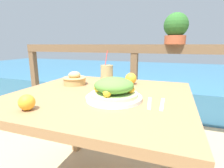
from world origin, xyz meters
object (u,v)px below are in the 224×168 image
object	(u,v)px
salad_plate	(114,90)
bread_basket	(75,79)
potted_plant	(176,28)
drink_glass	(107,75)

from	to	relation	value
salad_plate	bread_basket	bearing A→B (deg)	147.65
bread_basket	potted_plant	size ratio (longest dim) A/B	0.57
drink_glass	bread_basket	size ratio (longest dim) A/B	1.46
bread_basket	drink_glass	bearing A→B (deg)	10.66
potted_plant	bread_basket	bearing A→B (deg)	-130.84
bread_basket	salad_plate	bearing A→B (deg)	-32.35
salad_plate	bread_basket	world-z (taller)	salad_plate
salad_plate	bread_basket	size ratio (longest dim) A/B	1.76
salad_plate	drink_glass	size ratio (longest dim) A/B	1.21
drink_glass	potted_plant	world-z (taller)	potted_plant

